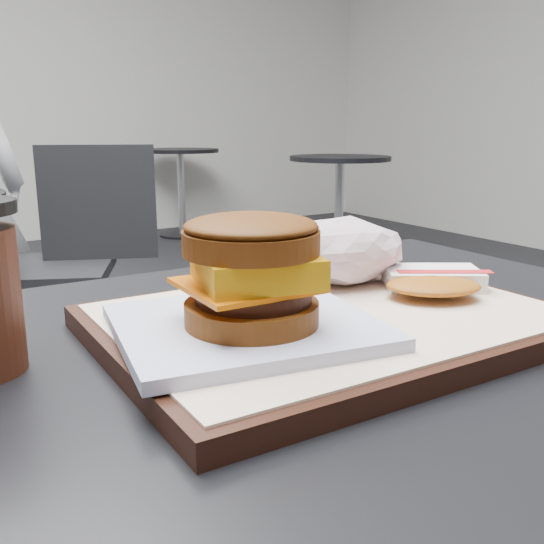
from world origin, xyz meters
The scene contains 8 objects.
customer_table centered at (0.00, 0.00, 0.58)m, with size 0.80×0.60×0.77m.
serving_tray centered at (0.02, 0.01, 0.78)m, with size 0.38×0.28×0.02m.
breakfast_sandwich centered at (-0.07, -0.01, 0.83)m, with size 0.21×0.20×0.09m.
hash_brown centered at (0.14, 0.01, 0.80)m, with size 0.14×0.13×0.02m.
crumpled_wrapper centered at (0.09, 0.09, 0.82)m, with size 0.14×0.11×0.06m, color white, non-canonical shape.
neighbor_chair centered at (0.19, 1.74, 0.51)m, with size 0.66×0.55×0.88m.
bg_table_near centered at (2.20, 2.80, 0.56)m, with size 0.66×0.66×0.75m.
bg_table_far centered at (1.80, 4.50, 0.56)m, with size 0.66×0.66×0.75m.
Camera 1 is at (-0.28, -0.39, 0.94)m, focal length 40.00 mm.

